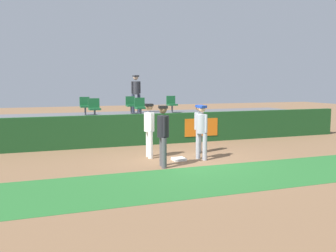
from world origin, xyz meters
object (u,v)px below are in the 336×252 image
object	(u,v)px
player_umpire	(163,132)
first_base	(179,159)
spectator_hooded	(136,91)
player_fielder_home	(149,127)
seat_front_left	(94,107)
seat_back_left	(85,105)
seat_front_center	(140,106)
seat_back_center	(131,104)
player_coach_visitor	(199,125)
seat_back_right	(172,103)
player_runner_visitor	(202,128)

from	to	relation	value
player_umpire	first_base	bearing A→B (deg)	141.17
player_umpire	spectator_hooded	distance (m)	8.02
player_fielder_home	spectator_hooded	size ratio (longest dim) A/B	0.96
player_umpire	seat_front_left	world-z (taller)	seat_front_left
seat_front_left	seat_back_left	xyz separation A→B (m)	(-0.14, 1.80, -0.00)
first_base	seat_front_center	world-z (taller)	seat_front_center
seat_back_center	seat_front_left	distance (m)	2.71
player_coach_visitor	spectator_hooded	xyz separation A→B (m)	(-0.60, 6.14, 1.08)
player_fielder_home	player_coach_visitor	xyz separation A→B (m)	(1.89, 0.20, -0.05)
first_base	seat_back_right	bearing A→B (deg)	71.17
seat_back_center	seat_back_left	distance (m)	2.17
player_umpire	spectator_hooded	size ratio (longest dim) A/B	0.97
first_base	seat_front_center	bearing A→B (deg)	88.96
player_runner_visitor	seat_front_center	distance (m)	4.92
seat_back_center	player_umpire	bearing A→B (deg)	-97.19
seat_front_left	seat_back_center	bearing A→B (deg)	41.54
player_coach_visitor	seat_back_left	distance (m)	6.43
seat_back_center	seat_back_right	size ratio (longest dim) A/B	1.00
seat_back_right	spectator_hooded	xyz separation A→B (m)	(-1.69, 0.58, 0.61)
player_fielder_home	player_runner_visitor	distance (m)	1.73
first_base	player_umpire	world-z (taller)	player_umpire
seat_back_center	player_fielder_home	bearing A→B (deg)	-98.57
player_runner_visitor	seat_front_center	xyz separation A→B (m)	(-0.65, 4.86, 0.45)
seat_front_left	seat_back_right	world-z (taller)	same
player_runner_visitor	seat_back_left	size ratio (longest dim) A/B	2.08
seat_back_center	seat_back_left	world-z (taller)	same
seat_front_center	spectator_hooded	world-z (taller)	spectator_hooded
seat_back_center	seat_front_center	distance (m)	1.80
seat_back_center	seat_back_left	bearing A→B (deg)	180.00
player_fielder_home	player_runner_visitor	xyz separation A→B (m)	(1.48, -0.89, -0.02)
first_base	player_coach_visitor	bearing A→B (deg)	40.41
player_umpire	seat_back_center	bearing A→B (deg)	-178.36
seat_back_right	seat_front_left	bearing A→B (deg)	-156.46
seat_back_right	player_fielder_home	bearing A→B (deg)	-117.24
player_umpire	seat_front_left	bearing A→B (deg)	-159.62
player_fielder_home	player_umpire	bearing A→B (deg)	2.00
seat_front_center	player_runner_visitor	bearing A→B (deg)	-82.32
seat_back_right	spectator_hooded	distance (m)	1.88
player_runner_visitor	seat_front_left	size ratio (longest dim) A/B	2.08
seat_front_left	player_coach_visitor	bearing A→B (deg)	-50.98
first_base	seat_back_left	bearing A→B (deg)	107.35
seat_back_left	spectator_hooded	distance (m)	2.72
first_base	seat_back_center	size ratio (longest dim) A/B	0.48
player_fielder_home	seat_back_right	world-z (taller)	seat_back_right
player_fielder_home	player_umpire	distance (m)	1.49
spectator_hooded	seat_back_center	bearing A→B (deg)	41.54
seat_back_left	first_base	bearing A→B (deg)	-72.65
player_runner_visitor	seat_back_right	size ratio (longest dim) A/B	2.08
first_base	player_runner_visitor	size ratio (longest dim) A/B	0.23
player_coach_visitor	seat_back_right	world-z (taller)	seat_back_right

